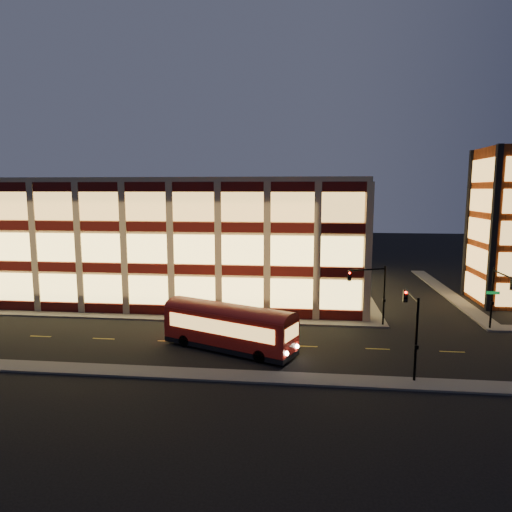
# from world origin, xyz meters

# --- Properties ---
(ground) EXTENTS (200.00, 200.00, 0.00)m
(ground) POSITION_xyz_m (0.00, 0.00, 0.00)
(ground) COLOR black
(ground) RESTS_ON ground
(sidewalk_office_south) EXTENTS (54.00, 2.00, 0.15)m
(sidewalk_office_south) POSITION_xyz_m (-3.00, 1.00, 0.07)
(sidewalk_office_south) COLOR #514F4C
(sidewalk_office_south) RESTS_ON ground
(sidewalk_office_east) EXTENTS (2.00, 30.00, 0.15)m
(sidewalk_office_east) POSITION_xyz_m (23.00, 17.00, 0.07)
(sidewalk_office_east) COLOR #514F4C
(sidewalk_office_east) RESTS_ON ground
(sidewalk_tower_west) EXTENTS (2.00, 30.00, 0.15)m
(sidewalk_tower_west) POSITION_xyz_m (34.00, 17.00, 0.07)
(sidewalk_tower_west) COLOR #514F4C
(sidewalk_tower_west) RESTS_ON ground
(sidewalk_near) EXTENTS (100.00, 2.00, 0.15)m
(sidewalk_near) POSITION_xyz_m (0.00, -13.00, 0.07)
(sidewalk_near) COLOR #514F4C
(sidewalk_near) RESTS_ON ground
(office_building) EXTENTS (50.45, 30.45, 14.50)m
(office_building) POSITION_xyz_m (-2.91, 16.91, 7.25)
(office_building) COLOR tan
(office_building) RESTS_ON ground
(traffic_signal_far) EXTENTS (3.79, 1.87, 6.00)m
(traffic_signal_far) POSITION_xyz_m (22.21, 0.24, 4.11)
(traffic_signal_far) COLOR black
(traffic_signal_far) RESTS_ON ground
(traffic_signal_right) EXTENTS (1.20, 4.37, 6.00)m
(traffic_signal_right) POSITION_xyz_m (33.50, -0.62, 4.10)
(traffic_signal_right) COLOR black
(traffic_signal_right) RESTS_ON ground
(traffic_signal_near) EXTENTS (0.32, 4.45, 6.00)m
(traffic_signal_near) POSITION_xyz_m (23.50, -11.03, 4.13)
(traffic_signal_near) COLOR black
(traffic_signal_near) RESTS_ON ground
(trolley_bus) EXTENTS (11.67, 7.23, 3.89)m
(trolley_bus) POSITION_xyz_m (9.64, -7.49, 2.16)
(trolley_bus) COLOR #960E08
(trolley_bus) RESTS_ON ground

